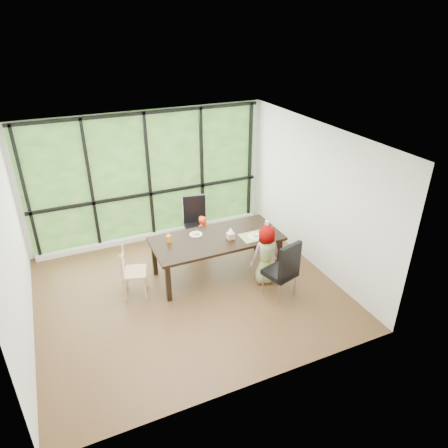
{
  "coord_description": "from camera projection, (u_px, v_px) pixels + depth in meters",
  "views": [
    {
      "loc": [
        -1.8,
        -5.55,
        4.32
      ],
      "look_at": [
        0.79,
        0.23,
        1.05
      ],
      "focal_mm": 32.74,
      "sensor_mm": 36.0,
      "label": 1
    }
  ],
  "objects": [
    {
      "name": "ground",
      "position": [
        188.0,
        291.0,
        7.14
      ],
      "size": [
        5.0,
        5.0,
        0.0
      ],
      "primitive_type": "plane",
      "color": "black",
      "rests_on": "ground"
    },
    {
      "name": "back_wall",
      "position": [
        148.0,
        177.0,
        8.34
      ],
      "size": [
        5.0,
        0.0,
        5.0
      ],
      "primitive_type": "plane",
      "rotation": [
        1.57,
        0.0,
        0.0
      ],
      "color": "silver",
      "rests_on": "ground"
    },
    {
      "name": "foliage_backdrop",
      "position": [
        149.0,
        177.0,
        8.33
      ],
      "size": [
        4.8,
        0.02,
        2.65
      ],
      "primitive_type": "cube",
      "color": "#255019",
      "rests_on": "back_wall"
    },
    {
      "name": "window_mullions",
      "position": [
        149.0,
        178.0,
        8.29
      ],
      "size": [
        4.8,
        0.06,
        2.65
      ],
      "primitive_type": null,
      "color": "black",
      "rests_on": "back_wall"
    },
    {
      "name": "window_sill",
      "position": [
        155.0,
        235.0,
        8.86
      ],
      "size": [
        4.8,
        0.12,
        0.1
      ],
      "primitive_type": "cube",
      "color": "silver",
      "rests_on": "ground"
    },
    {
      "name": "dining_table",
      "position": [
        217.0,
        255.0,
        7.48
      ],
      "size": [
        2.36,
        1.15,
        0.75
      ],
      "primitive_type": "cube",
      "rotation": [
        0.0,
        0.0,
        0.04
      ],
      "color": "black",
      "rests_on": "ground"
    },
    {
      "name": "chair_window_leather",
      "position": [
        196.0,
        224.0,
        8.25
      ],
      "size": [
        0.54,
        0.54,
        1.08
      ],
      "primitive_type": "cube",
      "rotation": [
        0.0,
        0.0,
        -0.19
      ],
      "color": "black",
      "rests_on": "ground"
    },
    {
      "name": "chair_interior_leather",
      "position": [
        280.0,
        269.0,
        6.8
      ],
      "size": [
        0.57,
        0.57,
        1.08
      ],
      "primitive_type": "cube",
      "rotation": [
        0.0,
        0.0,
        3.42
      ],
      "color": "black",
      "rests_on": "ground"
    },
    {
      "name": "chair_end_beech",
      "position": [
        134.0,
        272.0,
        6.86
      ],
      "size": [
        0.5,
        0.52,
        0.9
      ],
      "primitive_type": "cube",
      "rotation": [
        0.0,
        0.0,
        1.28
      ],
      "color": "tan",
      "rests_on": "ground"
    },
    {
      "name": "child_toddler",
      "position": [
        204.0,
        237.0,
        7.97
      ],
      "size": [
        0.38,
        0.32,
        0.88
      ],
      "primitive_type": "imported",
      "rotation": [
        0.0,
        0.0,
        0.39
      ],
      "color": "#F43713",
      "rests_on": "ground"
    },
    {
      "name": "child_older",
      "position": [
        266.0,
        255.0,
        7.17
      ],
      "size": [
        0.54,
        0.35,
        1.1
      ],
      "primitive_type": "imported",
      "rotation": [
        0.0,
        0.0,
        3.15
      ],
      "color": "slate",
      "rests_on": "ground"
    },
    {
      "name": "placemat",
      "position": [
        254.0,
        236.0,
        7.34
      ],
      "size": [
        0.5,
        0.37,
        0.01
      ],
      "primitive_type": "cube",
      "color": "tan",
      "rests_on": "dining_table"
    },
    {
      "name": "plate_far",
      "position": [
        196.0,
        234.0,
        7.4
      ],
      "size": [
        0.23,
        0.23,
        0.01
      ],
      "primitive_type": "cylinder",
      "color": "white",
      "rests_on": "dining_table"
    },
    {
      "name": "plate_near",
      "position": [
        255.0,
        236.0,
        7.33
      ],
      "size": [
        0.27,
        0.27,
        0.02
      ],
      "primitive_type": "cylinder",
      "color": "white",
      "rests_on": "dining_table"
    },
    {
      "name": "orange_cup",
      "position": [
        169.0,
        239.0,
        7.14
      ],
      "size": [
        0.08,
        0.08,
        0.13
      ],
      "primitive_type": "cylinder",
      "color": "orange",
      "rests_on": "dining_table"
    },
    {
      "name": "green_cup",
      "position": [
        271.0,
        232.0,
        7.38
      ],
      "size": [
        0.07,
        0.07,
        0.1
      ],
      "primitive_type": "cylinder",
      "color": "#55CB20",
      "rests_on": "dining_table"
    },
    {
      "name": "white_mug",
      "position": [
        267.0,
        223.0,
        7.73
      ],
      "size": [
        0.08,
        0.08,
        0.08
      ],
      "primitive_type": "cylinder",
      "color": "white",
      "rests_on": "dining_table"
    },
    {
      "name": "tissue_box",
      "position": [
        231.0,
        236.0,
        7.25
      ],
      "size": [
        0.13,
        0.13,
        0.11
      ],
      "primitive_type": "cube",
      "color": "tan",
      "rests_on": "dining_table"
    },
    {
      "name": "crepe_rolls_far",
      "position": [
        196.0,
        233.0,
        7.39
      ],
      "size": [
        0.15,
        0.12,
        0.04
      ],
      "primitive_type": null,
      "color": "tan",
      "rests_on": "plate_far"
    },
    {
      "name": "crepe_rolls_near",
      "position": [
        255.0,
        235.0,
        7.32
      ],
      "size": [
        0.1,
        0.12,
        0.04
      ],
      "primitive_type": null,
      "color": "tan",
      "rests_on": "plate_near"
    },
    {
      "name": "straw_white",
      "position": [
        168.0,
        234.0,
        7.09
      ],
      "size": [
        0.01,
        0.04,
        0.2
      ],
      "primitive_type": "cylinder",
      "rotation": [
        0.14,
        0.0,
        0.0
      ],
      "color": "white",
      "rests_on": "orange_cup"
    },
    {
      "name": "straw_pink",
      "position": [
        272.0,
        228.0,
        7.34
      ],
      "size": [
        0.01,
        0.04,
        0.2
      ],
      "primitive_type": "cylinder",
      "rotation": [
        0.14,
        0.0,
        0.0
      ],
      "color": "pink",
      "rests_on": "green_cup"
    },
    {
      "name": "tissue",
      "position": [
        231.0,
        230.0,
        7.2
      ],
      "size": [
        0.12,
        0.12,
        0.11
      ],
      "primitive_type": "cone",
      "color": "white",
      "rests_on": "tissue_box"
    }
  ]
}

